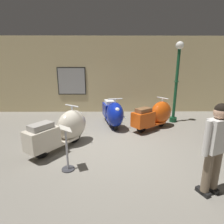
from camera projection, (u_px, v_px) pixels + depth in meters
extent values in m
plane|color=slate|center=(117.00, 147.00, 4.94)|extent=(60.00, 60.00, 0.00)
cube|color=#CCB784|center=(115.00, 76.00, 8.31)|extent=(18.00, 0.20, 3.46)
cube|color=black|center=(72.00, 81.00, 8.24)|extent=(1.31, 0.03, 1.26)
cube|color=#9E9E9E|center=(72.00, 81.00, 8.23)|extent=(1.23, 0.01, 1.18)
cylinder|color=black|center=(74.00, 135.00, 5.17)|extent=(0.34, 0.43, 0.46)
cylinder|color=silver|center=(74.00, 135.00, 5.17)|extent=(0.21, 0.23, 0.20)
cylinder|color=black|center=(42.00, 149.00, 4.30)|extent=(0.34, 0.43, 0.46)
cylinder|color=silver|center=(42.00, 149.00, 4.30)|extent=(0.21, 0.23, 0.20)
cube|color=beige|center=(59.00, 142.00, 4.74)|extent=(0.95, 1.12, 0.06)
ellipsoid|color=beige|center=(72.00, 125.00, 5.04)|extent=(1.03, 1.12, 0.87)
cube|color=beige|center=(42.00, 139.00, 4.28)|extent=(0.82, 0.90, 0.50)
cube|color=gray|center=(41.00, 126.00, 4.19)|extent=(0.57, 0.63, 0.14)
sphere|color=silver|center=(80.00, 114.00, 5.23)|extent=(0.17, 0.17, 0.17)
cylinder|color=silver|center=(72.00, 111.00, 4.96)|extent=(0.05, 0.05, 0.32)
cylinder|color=silver|center=(72.00, 106.00, 4.92)|extent=(0.43, 0.32, 0.04)
cube|color=silver|center=(65.00, 125.00, 5.21)|extent=(0.45, 0.64, 0.03)
cylinder|color=black|center=(115.00, 124.00, 6.18)|extent=(0.18, 0.46, 0.45)
cylinder|color=silver|center=(115.00, 124.00, 6.18)|extent=(0.15, 0.22, 0.20)
cylinder|color=black|center=(109.00, 115.00, 7.19)|extent=(0.18, 0.46, 0.45)
cylinder|color=silver|center=(109.00, 115.00, 7.19)|extent=(0.15, 0.22, 0.20)
cube|color=navy|center=(112.00, 120.00, 6.69)|extent=(0.62, 1.13, 0.06)
ellipsoid|color=navy|center=(115.00, 114.00, 6.15)|extent=(0.77, 1.05, 0.86)
cube|color=navy|center=(109.00, 110.00, 7.09)|extent=(0.60, 0.84, 0.50)
cube|color=silver|center=(109.00, 102.00, 7.00)|extent=(0.42, 0.59, 0.14)
sphere|color=silver|center=(117.00, 110.00, 5.79)|extent=(0.17, 0.17, 0.17)
cylinder|color=silver|center=(115.00, 103.00, 6.02)|extent=(0.05, 0.05, 0.32)
cylinder|color=silver|center=(115.00, 99.00, 5.98)|extent=(0.49, 0.14, 0.04)
cube|color=silver|center=(123.00, 115.00, 6.23)|extent=(0.17, 0.74, 0.03)
cylinder|color=black|center=(161.00, 120.00, 6.55)|extent=(0.40, 0.33, 0.44)
cylinder|color=silver|center=(161.00, 120.00, 6.55)|extent=(0.22, 0.20, 0.20)
cylinder|color=black|center=(142.00, 126.00, 5.95)|extent=(0.40, 0.33, 0.44)
cylinder|color=silver|center=(142.00, 126.00, 5.95)|extent=(0.22, 0.20, 0.20)
cube|color=#C6470F|center=(152.00, 124.00, 6.25)|extent=(1.07, 0.94, 0.05)
ellipsoid|color=#C6470F|center=(161.00, 113.00, 6.44)|extent=(1.08, 1.00, 0.83)
cube|color=#C6470F|center=(143.00, 119.00, 5.91)|extent=(0.86, 0.79, 0.48)
cube|color=brown|center=(143.00, 110.00, 5.83)|extent=(0.60, 0.56, 0.13)
sphere|color=silver|center=(167.00, 105.00, 6.56)|extent=(0.16, 0.16, 0.16)
cylinder|color=silver|center=(162.00, 102.00, 6.36)|extent=(0.05, 0.05, 0.31)
cylinder|color=silver|center=(163.00, 98.00, 6.32)|extent=(0.32, 0.41, 0.03)
cube|color=silver|center=(155.00, 112.00, 6.67)|extent=(0.60, 0.45, 0.03)
cylinder|color=#144728|center=(173.00, 119.00, 7.11)|extent=(0.28, 0.28, 0.18)
cylinder|color=#144728|center=(176.00, 85.00, 6.75)|extent=(0.11, 0.11, 2.58)
torus|color=#144728|center=(176.00, 81.00, 6.72)|extent=(0.19, 0.19, 0.04)
sphere|color=white|center=(180.00, 45.00, 6.39)|extent=(0.29, 0.29, 0.29)
cube|color=black|center=(211.00, 188.00, 3.20)|extent=(0.19, 0.27, 0.08)
cylinder|color=#72604C|center=(216.00, 167.00, 3.07)|extent=(0.14, 0.14, 0.81)
cube|color=black|center=(203.00, 192.00, 3.12)|extent=(0.19, 0.27, 0.08)
cylinder|color=#72604C|center=(207.00, 170.00, 2.98)|extent=(0.14, 0.14, 0.81)
cube|color=silver|center=(217.00, 136.00, 2.87)|extent=(0.42, 0.33, 0.57)
cylinder|color=silver|center=(207.00, 139.00, 2.78)|extent=(0.09, 0.09, 0.59)
sphere|color=tan|center=(221.00, 113.00, 2.77)|extent=(0.22, 0.22, 0.22)
sphere|color=black|center=(221.00, 110.00, 2.76)|extent=(0.20, 0.20, 0.20)
cylinder|color=#333338|center=(68.00, 169.00, 3.85)|extent=(0.28, 0.28, 0.02)
cylinder|color=#A5A5AD|center=(67.00, 150.00, 3.73)|extent=(0.04, 0.04, 0.90)
cube|color=silver|center=(65.00, 129.00, 3.61)|extent=(0.33, 0.38, 0.12)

